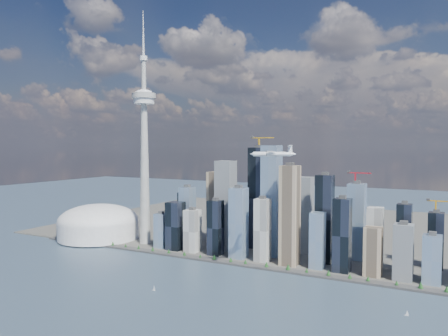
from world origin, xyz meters
The scene contains 10 objects.
ground centered at (0.00, 0.00, 0.00)m, with size 4000.00×4000.00×0.00m, color #364E5E.
seawall centered at (0.00, 250.00, 2.00)m, with size 1100.00×22.00×4.00m, color #383838.
land centered at (0.00, 700.00, 1.50)m, with size 1400.00×900.00×3.00m, color #4C4C47.
shoreline_trees centered at (0.00, 250.00, 8.78)m, with size 960.53×7.20×8.80m.
skyscraper_cluster centered at (59.62, 336.82, 79.41)m, with size 736.00×142.00×256.04m.
needle_tower centered at (-300.00, 310.00, 235.84)m, with size 56.00×56.00×550.50m.
dome_stadium centered at (-440.00, 300.00, 39.44)m, with size 200.00×200.00×86.00m.
airplane centered at (85.68, 160.55, 224.57)m, with size 72.60×65.22×18.72m.
sailboat_west centered at (-77.02, 47.96, 3.05)m, with size 6.88×2.60×9.50m.
sailboat_east centered at (300.33, 127.55, 2.69)m, with size 6.02×1.72×8.38m.
Camera 1 is at (353.13, -520.60, 238.34)m, focal length 35.00 mm.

